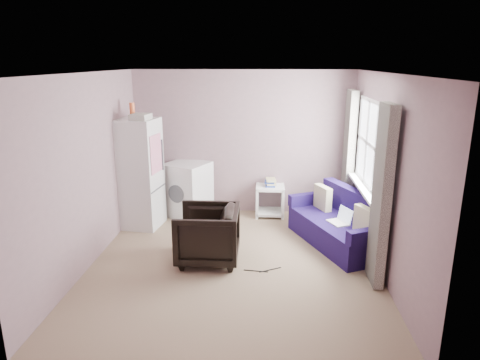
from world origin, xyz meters
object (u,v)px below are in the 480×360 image
object	(u,v)px
armchair	(207,232)
fridge	(140,173)
side_table	(270,198)
sofa	(341,225)
washing_machine	(188,188)

from	to	relation	value
armchair	fridge	bearing A→B (deg)	-134.91
side_table	sofa	xyz separation A→B (m)	(1.05, -1.16, -0.03)
washing_machine	side_table	distance (m)	1.46
armchair	sofa	world-z (taller)	armchair
washing_machine	fridge	bearing A→B (deg)	-115.27
armchair	side_table	size ratio (longest dim) A/B	1.25
armchair	fridge	distance (m)	1.81
fridge	washing_machine	size ratio (longest dim) A/B	2.14
side_table	fridge	bearing A→B (deg)	-163.38
side_table	washing_machine	bearing A→B (deg)	-177.09
armchair	washing_machine	xyz separation A→B (m)	(-0.59, 1.77, 0.07)
fridge	washing_machine	distance (m)	0.96
washing_machine	side_table	world-z (taller)	washing_machine
fridge	armchair	bearing A→B (deg)	-36.14
sofa	fridge	bearing A→B (deg)	146.08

